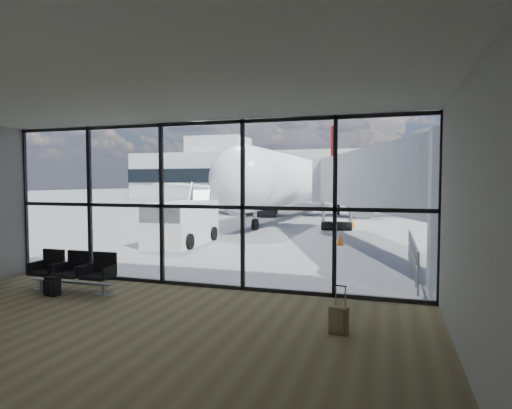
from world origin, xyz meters
The scene contains 21 objects.
ground centered at (0.00, 40.00, 0.00)m, with size 220.00×220.00×0.00m, color slate.
lounge_shell centered at (0.00, -4.80, 2.65)m, with size 12.02×8.01×4.51m.
glass_curtain_wall centered at (0.00, 0.00, 2.25)m, with size 12.10×0.12×4.50m.
jet_bridge centered at (4.90, 7.07, 2.76)m, with size 8.00×16.50×4.33m.
apron_railing centered at (5.60, 3.50, 0.72)m, with size 0.06×5.46×1.11m.
far_terminal centered at (-0.59, 61.97, 4.21)m, with size 80.00×12.20×11.00m.
tree_0 centered at (-45.00, 72.00, 4.63)m, with size 4.95×4.95×7.12m.
tree_1 centered at (-39.00, 72.00, 5.25)m, with size 5.61×5.61×8.07m.
tree_2 centered at (-33.00, 72.00, 5.88)m, with size 6.27×6.27×9.03m.
tree_3 centered at (-27.00, 72.00, 4.63)m, with size 4.95×4.95×7.12m.
tree_4 centered at (-21.00, 72.00, 5.25)m, with size 5.61×5.61×8.07m.
tree_5 centered at (-15.00, 72.00, 5.88)m, with size 6.27×6.27×9.03m.
seating_row centered at (-2.97, -1.43, 0.58)m, with size 2.38×0.68×1.05m.
backpack centered at (-3.18, -2.00, 0.26)m, with size 0.40×0.38×0.54m.
suitcase centered at (4.00, -2.58, 0.28)m, with size 0.37×0.30×0.91m.
airliner centered at (-2.33, 27.98, 2.97)m, with size 32.73×37.87×9.75m.
service_van centered at (-4.29, 7.11, 1.00)m, with size 2.35×4.57×1.95m.
belt_loader centered at (-5.25, 24.11, 0.64)m, with size 2.82×4.39×1.92m.
mobile_stairs centered at (-7.95, 17.01, 0.55)m, with size 2.51×3.56×2.28m.
traffic_cone_b centered at (2.77, 9.00, 0.25)m, with size 0.37×0.37×0.53m.
traffic_cone_c centered at (2.66, 17.00, 0.28)m, with size 0.41×0.41×0.59m.
Camera 1 is at (4.88, -10.59, 2.87)m, focal length 30.00 mm.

